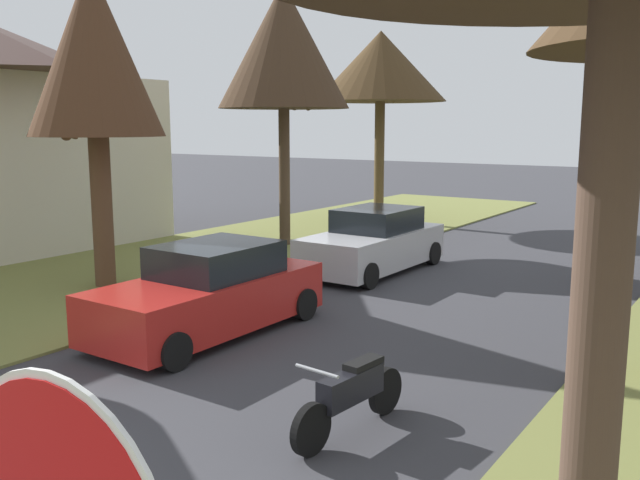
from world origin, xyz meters
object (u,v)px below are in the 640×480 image
parked_sedan_silver (374,243)px  parked_motorcycle (352,394)px  street_tree_left_mid_a (94,54)px  street_tree_left_mid_b (283,47)px  street_tree_left_far (381,67)px  parked_sedan_red (210,293)px

parked_sedan_silver → parked_motorcycle: bearing=-61.9°
street_tree_left_mid_a → street_tree_left_mid_b: bearing=89.1°
street_tree_left_mid_a → parked_sedan_silver: size_ratio=1.58×
street_tree_left_mid_b → parked_sedan_silver: 6.73m
street_tree_left_far → parked_sedan_silver: 10.11m
parked_sedan_silver → parked_sedan_red: bearing=-88.1°
street_tree_left_mid_a → parked_motorcycle: street_tree_left_mid_a is taller
parked_sedan_red → parked_motorcycle: parked_sedan_red is taller
street_tree_left_mid_a → street_tree_left_mid_b: (0.10, 6.58, 0.73)m
parked_sedan_red → parked_sedan_silver: size_ratio=1.00×
street_tree_left_far → parked_sedan_red: 15.36m
parked_sedan_red → parked_motorcycle: (4.13, -1.99, -0.24)m
parked_sedan_silver → street_tree_left_mid_a: bearing=-130.2°
street_tree_left_mid_b → parked_sedan_red: 10.24m
street_tree_left_mid_b → parked_sedan_red: bearing=-61.5°
street_tree_left_far → parked_sedan_silver: street_tree_left_far is taller
street_tree_left_far → parked_sedan_red: street_tree_left_far is taller
street_tree_left_mid_a → street_tree_left_mid_b: size_ratio=0.92×
parked_sedan_red → parked_sedan_silver: 6.11m
parked_sedan_red → parked_motorcycle: size_ratio=2.15×
street_tree_left_mid_b → street_tree_left_far: street_tree_left_mid_b is taller
street_tree_left_mid_a → street_tree_left_mid_b: 6.62m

